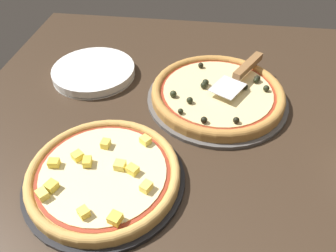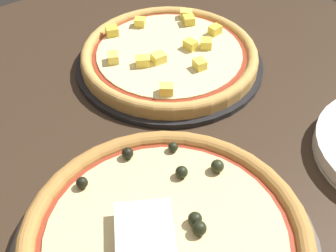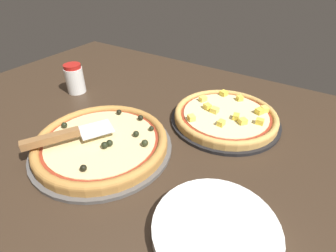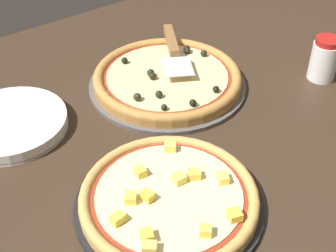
{
  "view_description": "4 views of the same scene",
  "coord_description": "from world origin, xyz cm",
  "views": [
    {
      "loc": [
        8.38,
        61.31,
        55.5
      ],
      "look_at": [
        15.93,
        4.7,
        3.0
      ],
      "focal_mm": 35.0,
      "sensor_mm": 36.0,
      "label": 1
    },
    {
      "loc": [
        -13.61,
        -36.43,
        50.96
      ],
      "look_at": [
        15.93,
        4.7,
        3.0
      ],
      "focal_mm": 50.0,
      "sensor_mm": 36.0,
      "label": 2
    },
    {
      "loc": [
        49.91,
        -47.77,
        45.8
      ],
      "look_at": [
        15.93,
        4.7,
        3.0
      ],
      "focal_mm": 28.0,
      "sensor_mm": 36.0,
      "label": 3
    },
    {
      "loc": [
        61.36,
        65.13,
        63.94
      ],
      "look_at": [
        15.93,
        4.7,
        3.0
      ],
      "focal_mm": 50.0,
      "sensor_mm": 36.0,
      "label": 4
    }
  ],
  "objects": [
    {
      "name": "pizza_pan_back",
      "position": [
        27.34,
        20.16,
        0.5
      ],
      "size": [
        33.92,
        33.92,
        1.0
      ],
      "primitive_type": "cylinder",
      "color": "black",
      "rests_on": "ground_plane"
    },
    {
      "name": "pizza_front",
      "position": [
        4.52,
        -10.75,
        2.51
      ],
      "size": [
        35.7,
        35.7,
        4.04
      ],
      "color": "#B77F3D",
      "rests_on": "pizza_pan_front"
    },
    {
      "name": "pizza_pan_front",
      "position": [
        4.52,
        -10.76,
        0.5
      ],
      "size": [
        37.98,
        37.98,
        1.0
      ],
      "primitive_type": "cylinder",
      "color": "#565451",
      "rests_on": "ground_plane"
    },
    {
      "name": "pizza_back",
      "position": [
        27.35,
        20.19,
        2.4
      ],
      "size": [
        31.89,
        31.89,
        3.71
      ],
      "color": "tan",
      "rests_on": "pizza_pan_back"
    },
    {
      "name": "ground_plane",
      "position": [
        0.0,
        0.0,
        -1.8
      ],
      "size": [
        141.99,
        118.41,
        3.6
      ],
      "primitive_type": "cube",
      "color": "#38281C"
    }
  ]
}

